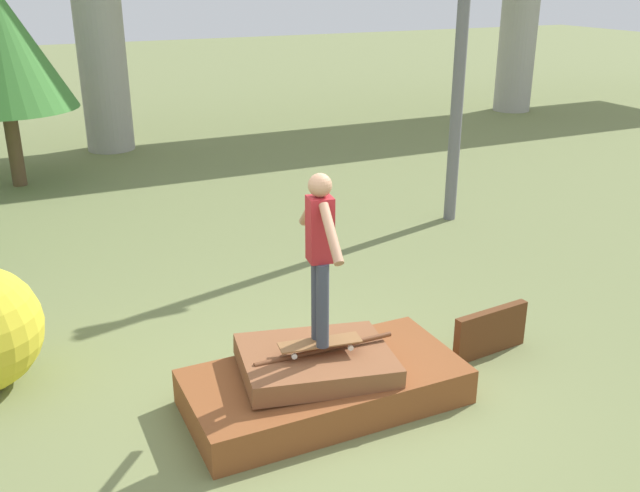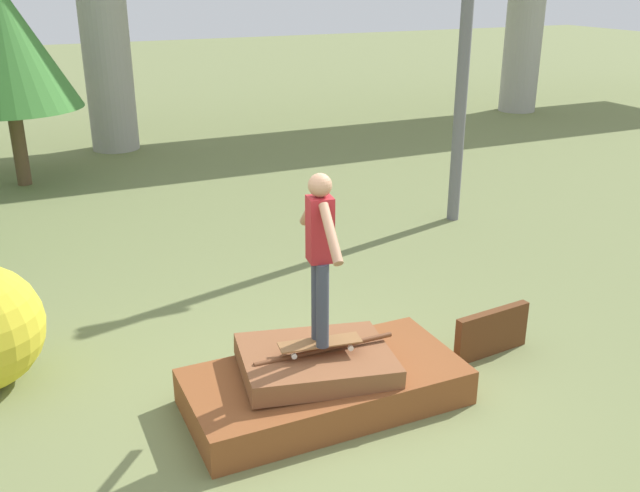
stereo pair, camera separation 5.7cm
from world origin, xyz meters
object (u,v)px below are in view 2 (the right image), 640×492
(utility_pole, at_px, (466,32))
(skater, at_px, (320,248))
(skateboard, at_px, (320,343))
(tree_behind_left, at_px, (4,45))

(utility_pole, bearing_deg, skater, -136.65)
(skateboard, bearing_deg, utility_pole, 43.35)
(skater, bearing_deg, skateboard, 153.43)
(skateboard, bearing_deg, skater, -26.57)
(skater, xyz_separation_m, tree_behind_left, (-2.15, 9.63, 1.04))
(skater, bearing_deg, tree_behind_left, 102.58)
(skateboard, height_order, skater, skater)
(skater, relative_size, utility_pole, 0.28)
(skater, relative_size, tree_behind_left, 0.42)
(skater, bearing_deg, utility_pole, 43.35)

